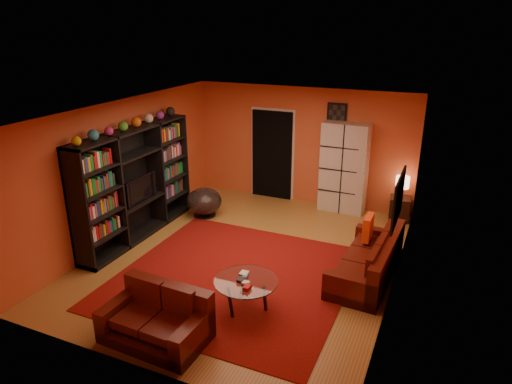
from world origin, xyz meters
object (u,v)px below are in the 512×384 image
at_px(table_lamp, 402,183).
at_px(bowl_chair, 204,201).
at_px(entertainment_unit, 136,184).
at_px(tv, 137,189).
at_px(storage_cabinet, 344,168).
at_px(sofa, 371,261).
at_px(coffee_table, 246,284).
at_px(side_table, 399,209).
at_px(loveseat, 159,318).

bearing_deg(table_lamp, bowl_chair, -159.55).
height_order(entertainment_unit, tv, entertainment_unit).
bearing_deg(table_lamp, storage_cabinet, 177.67).
bearing_deg(bowl_chair, entertainment_unit, -117.45).
bearing_deg(entertainment_unit, sofa, 2.53).
height_order(tv, coffee_table, tv).
height_order(storage_cabinet, bowl_chair, storage_cabinet).
distance_m(coffee_table, side_table, 4.45).
xyz_separation_m(storage_cabinet, side_table, (1.23, -0.05, -0.72)).
relative_size(coffee_table, bowl_chair, 1.22).
xyz_separation_m(storage_cabinet, bowl_chair, (-2.61, -1.48, -0.65)).
distance_m(sofa, coffee_table, 2.18).
xyz_separation_m(sofa, storage_cabinet, (-1.11, 2.61, 0.68)).
distance_m(entertainment_unit, coffee_table, 3.30).
bearing_deg(loveseat, tv, 43.51).
bearing_deg(side_table, loveseat, -114.73).
relative_size(loveseat, side_table, 2.74).
height_order(tv, storage_cabinet, storage_cabinet).
bearing_deg(bowl_chair, loveseat, -68.71).
height_order(loveseat, bowl_chair, loveseat).
bearing_deg(side_table, storage_cabinet, 177.67).
height_order(coffee_table, storage_cabinet, storage_cabinet).
distance_m(loveseat, side_table, 5.70).
distance_m(tv, sofa, 4.42).
height_order(sofa, bowl_chair, sofa).
relative_size(entertainment_unit, coffee_table, 3.27).
xyz_separation_m(sofa, table_lamp, (0.12, 2.56, 0.53)).
relative_size(sofa, storage_cabinet, 1.05).
relative_size(bowl_chair, side_table, 1.50).
relative_size(bowl_chair, table_lamp, 1.64).
bearing_deg(coffee_table, table_lamp, 68.89).
xyz_separation_m(sofa, coffee_table, (-1.48, -1.60, 0.13)).
bearing_deg(tv, table_lamp, -58.17).
bearing_deg(table_lamp, sofa, -92.63).
relative_size(tv, coffee_table, 0.95).
bearing_deg(storage_cabinet, coffee_table, -93.30).
height_order(storage_cabinet, table_lamp, storage_cabinet).
distance_m(entertainment_unit, storage_cabinet, 4.32).
distance_m(bowl_chair, table_lamp, 4.13).
height_order(loveseat, storage_cabinet, storage_cabinet).
bearing_deg(coffee_table, tv, 154.45).
bearing_deg(entertainment_unit, table_lamp, 31.29).
bearing_deg(bowl_chair, coffee_table, -50.54).
bearing_deg(coffee_table, loveseat, -127.37).
relative_size(loveseat, table_lamp, 3.01).
relative_size(loveseat, bowl_chair, 1.83).
bearing_deg(coffee_table, sofa, 47.07).
bearing_deg(coffee_table, bowl_chair, 129.46).
relative_size(entertainment_unit, table_lamp, 6.58).
relative_size(sofa, side_table, 4.07).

